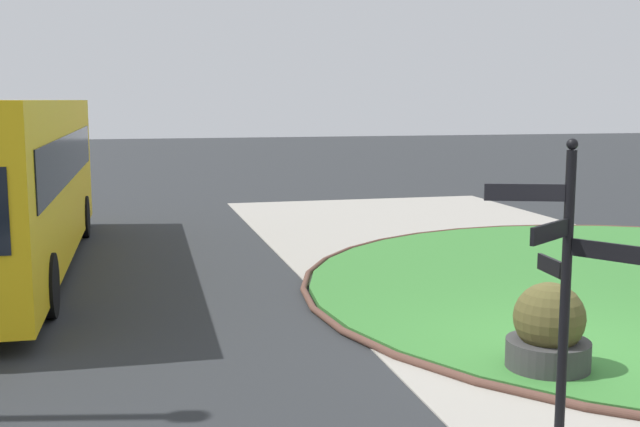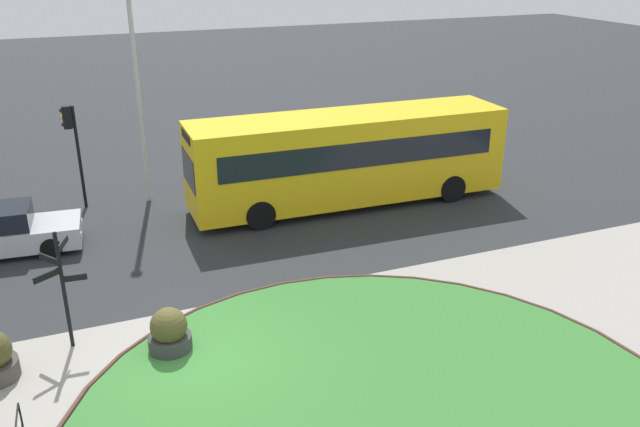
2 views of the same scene
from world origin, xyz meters
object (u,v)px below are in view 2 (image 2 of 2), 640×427
at_px(car_near_lane, 0,232).
at_px(traffic_light_near, 72,134).
at_px(signpost_directional, 62,281).
at_px(planter_kerbside, 169,333).
at_px(bus_yellow, 348,157).
at_px(lamppost_tall, 137,78).

distance_m(car_near_lane, traffic_light_near, 4.43).
xyz_separation_m(signpost_directional, planter_kerbside, (2.12, -1.15, -1.22)).
height_order(signpost_directional, car_near_lane, signpost_directional).
bearing_deg(traffic_light_near, bus_yellow, 172.02).
relative_size(lamppost_tall, planter_kerbside, 7.39).
xyz_separation_m(car_near_lane, planter_kerbside, (3.79, -7.30, -0.16)).
relative_size(signpost_directional, car_near_lane, 0.63).
bearing_deg(traffic_light_near, car_near_lane, 62.25).
relative_size(signpost_directional, traffic_light_near, 0.80).
height_order(traffic_light_near, lamppost_tall, lamppost_tall).
distance_m(bus_yellow, lamppost_tall, 7.81).
relative_size(traffic_light_near, planter_kerbside, 3.24).
distance_m(bus_yellow, car_near_lane, 11.56).
relative_size(car_near_lane, planter_kerbside, 4.12).
bearing_deg(bus_yellow, signpost_directional, 32.77).
xyz_separation_m(traffic_light_near, planter_kerbside, (1.31, -10.35, -2.20)).
distance_m(traffic_light_near, planter_kerbside, 10.66).
height_order(signpost_directional, planter_kerbside, signpost_directional).
bearing_deg(traffic_light_near, signpost_directional, 96.37).
distance_m(lamppost_tall, planter_kerbside, 10.96).
bearing_deg(lamppost_tall, traffic_light_near, 175.32).
height_order(lamppost_tall, planter_kerbside, lamppost_tall).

